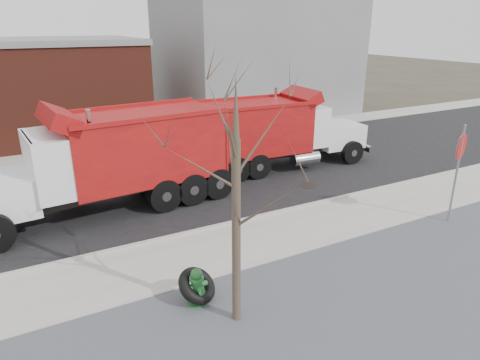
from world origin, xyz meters
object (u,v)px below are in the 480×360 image
fire_hydrant (197,288)px  dump_truck_red_a (273,130)px  dump_truck_red_b (111,157)px  truck_tire (197,286)px  stop_sign (459,158)px

fire_hydrant → dump_truck_red_a: bearing=42.2°
dump_truck_red_a → dump_truck_red_b: 7.23m
fire_hydrant → truck_tire: (0.03, 0.09, -0.01)m
truck_tire → dump_truck_red_b: bearing=94.1°
dump_truck_red_a → truck_tire: bearing=-128.9°
fire_hydrant → stop_sign: size_ratio=0.29×
fire_hydrant → dump_truck_red_b: bearing=87.9°
truck_tire → stop_sign: (8.75, 0.09, 1.73)m
fire_hydrant → truck_tire: fire_hydrant is taller
stop_sign → dump_truck_red_b: bearing=150.1°
fire_hydrant → dump_truck_red_b: size_ratio=0.10×
truck_tire → dump_truck_red_a: bearing=47.9°
truck_tire → dump_truck_red_b: size_ratio=0.14×
fire_hydrant → truck_tire: bearing=62.7°
truck_tire → stop_sign: size_ratio=0.39×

